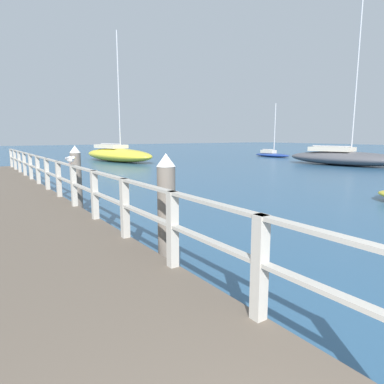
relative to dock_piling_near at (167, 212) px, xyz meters
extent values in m
cube|color=#B2ADA3|center=(-0.38, -2.38, -0.03)|extent=(0.12, 0.12, 1.00)
cube|color=#B2ADA3|center=(-0.38, -0.82, -0.03)|extent=(0.12, 0.12, 1.00)
cube|color=#B2ADA3|center=(-0.38, 0.73, -0.03)|extent=(0.12, 0.12, 1.00)
cube|color=#B2ADA3|center=(-0.38, 2.29, -0.03)|extent=(0.12, 0.12, 1.00)
cube|color=#B2ADA3|center=(-0.38, 3.84, -0.03)|extent=(0.12, 0.12, 1.00)
cube|color=#B2ADA3|center=(-0.38, 5.39, -0.03)|extent=(0.12, 0.12, 1.00)
cube|color=#B2ADA3|center=(-0.38, 6.95, -0.03)|extent=(0.12, 0.12, 1.00)
cube|color=#B2ADA3|center=(-0.38, 8.50, -0.03)|extent=(0.12, 0.12, 1.00)
cube|color=#B2ADA3|center=(-0.38, 10.06, -0.03)|extent=(0.12, 0.12, 1.00)
cube|color=#B2ADA3|center=(-0.38, 11.61, -0.03)|extent=(0.12, 0.12, 1.00)
cube|color=#B2ADA3|center=(-0.38, 13.16, -0.03)|extent=(0.12, 0.12, 1.00)
cube|color=#B2ADA3|center=(-0.38, 14.72, -0.03)|extent=(0.12, 0.12, 1.00)
cube|color=#B2ADA3|center=(-0.38, 16.27, -0.03)|extent=(0.12, 0.12, 1.00)
cube|color=#B2ADA3|center=(-0.38, 6.17, 0.45)|extent=(0.10, 20.20, 0.04)
cube|color=#B2ADA3|center=(-0.38, 6.17, 0.02)|extent=(0.10, 20.20, 0.04)
cylinder|color=#6B6056|center=(0.00, 0.00, -0.11)|extent=(0.28, 0.28, 1.61)
cone|color=white|center=(0.00, 0.00, 0.80)|extent=(0.29, 0.29, 0.20)
cylinder|color=#6B6056|center=(0.00, 4.99, -0.11)|extent=(0.28, 0.28, 1.61)
cone|color=white|center=(0.00, 4.99, 0.80)|extent=(0.29, 0.29, 0.20)
ellipsoid|color=white|center=(-0.38, 4.04, 0.59)|extent=(0.18, 0.30, 0.15)
sphere|color=white|center=(-0.35, 3.87, 0.64)|extent=(0.09, 0.09, 0.09)
cone|color=gold|center=(-0.33, 3.80, 0.64)|extent=(0.03, 0.05, 0.02)
cone|color=#939399|center=(-0.41, 4.21, 0.60)|extent=(0.08, 0.09, 0.07)
ellipsoid|color=#939399|center=(-0.38, 4.04, 0.62)|extent=(0.22, 0.25, 0.04)
cylinder|color=tan|center=(-0.36, 4.05, 0.49)|extent=(0.01, 0.01, 0.05)
cylinder|color=tan|center=(-0.41, 4.04, 0.49)|extent=(0.01, 0.01, 0.05)
ellipsoid|color=gold|center=(7.92, 21.86, -0.39)|extent=(4.09, 8.82, 1.05)
cylinder|color=#B2B2B7|center=(8.00, 21.44, 4.60)|extent=(0.10, 0.10, 8.94)
cylinder|color=#B2B2B7|center=(7.72, 22.90, 0.49)|extent=(0.63, 2.94, 0.08)
cube|color=beige|center=(7.73, 22.86, 0.29)|extent=(1.98, 3.27, 0.30)
ellipsoid|color=navy|center=(22.85, 19.03, -0.73)|extent=(1.60, 4.11, 0.37)
cylinder|color=#B2B2B7|center=(22.86, 18.83, 1.84)|extent=(0.10, 0.10, 4.79)
cylinder|color=#B2B2B7|center=(22.81, 19.53, -0.20)|extent=(0.17, 1.42, 0.08)
cube|color=beige|center=(22.82, 19.51, -0.40)|extent=(0.85, 1.50, 0.30)
ellipsoid|color=#4C4C51|center=(19.91, 9.47, -0.43)|extent=(4.41, 8.49, 0.97)
cylinder|color=#B2B2B7|center=(19.99, 9.07, 5.14)|extent=(0.10, 0.10, 10.18)
cylinder|color=#B2B2B7|center=(19.71, 10.46, 0.40)|extent=(0.63, 2.79, 0.08)
cube|color=beige|center=(19.72, 10.42, 0.20)|extent=(2.16, 3.17, 0.30)
camera|label=1|loc=(-2.53, -4.47, 1.16)|focal=31.75mm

